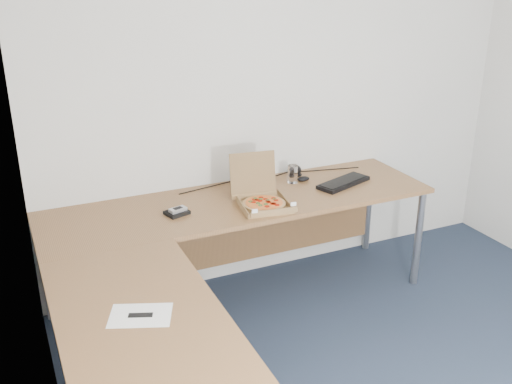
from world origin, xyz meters
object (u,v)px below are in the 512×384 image
desk (217,241)px  wallet (177,213)px  pizza_box (263,201)px  keyboard (343,183)px  drinking_glass (293,174)px

desk → wallet: size_ratio=19.45×
pizza_box → keyboard: 0.66m
pizza_box → drinking_glass: (0.36, 0.29, 0.02)m
drinking_glass → wallet: 0.90m
pizza_box → keyboard: (0.65, 0.12, -0.02)m
pizza_box → drinking_glass: bearing=47.7°
keyboard → wallet: 1.17m
pizza_box → desk: bearing=-136.9°
desk → pizza_box: size_ratio=7.32×
desk → keyboard: (1.06, 0.40, 0.04)m
wallet → drinking_glass: bearing=-4.4°
desk → drinking_glass: size_ratio=20.80×
desk → keyboard: keyboard is taller
desk → keyboard: size_ratio=6.19×
desk → pizza_box: 0.50m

